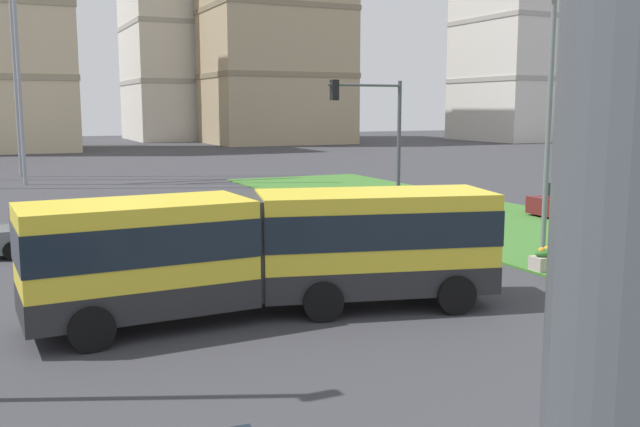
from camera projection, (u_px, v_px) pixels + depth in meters
articulated_bus at (270, 250)px, 17.71m from camera, size 11.94×3.99×3.00m
car_grey_wagon at (52, 231)px, 25.64m from camera, size 4.55×2.36×1.58m
car_maroon_sedan at (576, 201)px, 33.88m from camera, size 4.45×2.13×1.58m
flower_planter_4 at (610, 276)px, 20.20m from camera, size 1.10×0.56×0.74m
flower_planter_5 at (548, 259)px, 22.44m from camera, size 1.10×0.56×0.74m
traffic_light_far_right at (377, 130)px, 28.87m from camera, size 3.36×0.28×6.23m
streetlight_median at (549, 110)px, 24.63m from camera, size 0.70×0.28×9.21m
apartment_tower_eastcentre at (275, 13)px, 100.22m from camera, size 19.27×15.59×36.59m
apartment_tower_east at (531, 24)px, 110.13m from camera, size 19.60×17.09×35.69m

